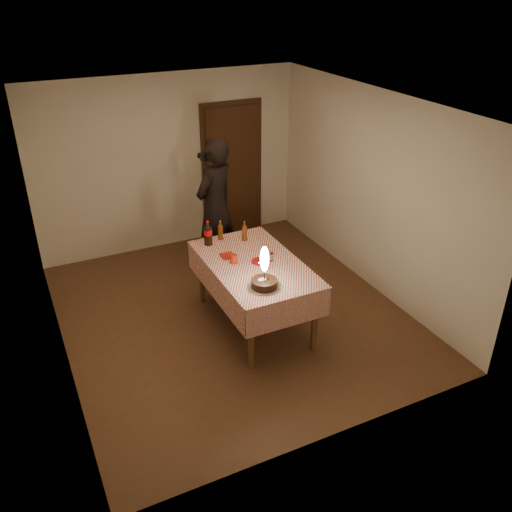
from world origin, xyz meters
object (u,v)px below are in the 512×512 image
object	(u,v)px
cola_bottle	(208,233)
red_cup	(233,259)
amber_bottle_left	(220,231)
red_plate	(261,261)
clear_cup	(270,257)
dining_table	(254,271)
birthday_cake	(264,278)
amber_bottle_right	(244,232)
photographer	(215,206)

from	to	relation	value
cola_bottle	red_cup	bearing A→B (deg)	-80.86
red_cup	cola_bottle	bearing A→B (deg)	99.14
red_cup	amber_bottle_left	size ratio (longest dim) A/B	0.39
red_plate	clear_cup	bearing A→B (deg)	-7.45
dining_table	red_plate	bearing A→B (deg)	-8.60
dining_table	birthday_cake	world-z (taller)	birthday_cake
red_cup	cola_bottle	xyz separation A→B (m)	(-0.09, 0.56, 0.10)
red_cup	amber_bottle_right	distance (m)	0.61
clear_cup	photographer	size ratio (longest dim) A/B	0.05
amber_bottle_left	amber_bottle_right	world-z (taller)	same
dining_table	cola_bottle	bearing A→B (deg)	114.48
red_cup	amber_bottle_right	xyz separation A→B (m)	(0.36, 0.48, 0.07)
red_plate	dining_table	bearing A→B (deg)	171.40
red_plate	red_cup	distance (m)	0.32
dining_table	clear_cup	bearing A→B (deg)	-7.92
birthday_cake	photographer	world-z (taller)	photographer
photographer	red_cup	bearing A→B (deg)	-103.66
clear_cup	cola_bottle	bearing A→B (deg)	125.74
photographer	amber_bottle_left	bearing A→B (deg)	-107.34
red_cup	clear_cup	bearing A→B (deg)	-17.87
birthday_cake	clear_cup	size ratio (longest dim) A/B	5.39
clear_cup	dining_table	bearing A→B (deg)	172.08
red_plate	amber_bottle_left	distance (m)	0.79
birthday_cake	amber_bottle_right	xyz separation A→B (m)	(0.29, 1.12, 0.00)
clear_cup	photographer	xyz separation A→B (m)	(-0.07, 1.52, 0.08)
red_plate	clear_cup	world-z (taller)	clear_cup
red_cup	amber_bottle_left	distance (m)	0.65
red_cup	clear_cup	size ratio (longest dim) A/B	1.11
red_plate	photographer	xyz separation A→B (m)	(0.04, 1.50, 0.12)
dining_table	clear_cup	size ratio (longest dim) A/B	19.11
cola_bottle	clear_cup	bearing A→B (deg)	-54.26
dining_table	amber_bottle_right	bearing A→B (deg)	75.84
cola_bottle	amber_bottle_left	distance (m)	0.21
amber_bottle_right	photographer	bearing A→B (deg)	91.59
amber_bottle_right	photographer	distance (m)	0.90
red_cup	birthday_cake	bearing A→B (deg)	-83.22
amber_bottle_right	birthday_cake	bearing A→B (deg)	-104.24
amber_bottle_left	photographer	bearing A→B (deg)	72.66
amber_bottle_left	photographer	world-z (taller)	photographer
birthday_cake	red_plate	bearing A→B (deg)	67.54
clear_cup	amber_bottle_right	size ratio (longest dim) A/B	0.35
photographer	cola_bottle	bearing A→B (deg)	-117.46
red_cup	photographer	bearing A→B (deg)	76.34
red_plate	amber_bottle_right	size ratio (longest dim) A/B	0.86
clear_cup	amber_bottle_right	xyz separation A→B (m)	(-0.05, 0.61, 0.07)
birthday_cake	red_cup	xyz separation A→B (m)	(-0.08, 0.64, -0.07)
red_cup	amber_bottle_right	bearing A→B (deg)	53.12
amber_bottle_left	amber_bottle_right	bearing A→B (deg)	-30.68
clear_cup	amber_bottle_right	bearing A→B (deg)	94.49
birthday_cake	cola_bottle	xyz separation A→B (m)	(-0.17, 1.21, 0.04)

